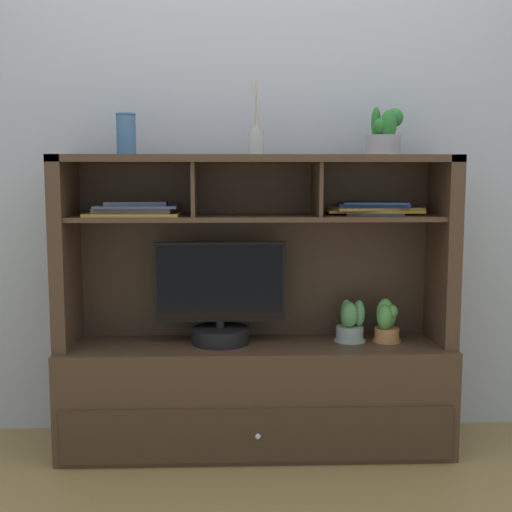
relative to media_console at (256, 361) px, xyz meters
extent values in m
cube|color=olive|center=(0.00, -0.01, -0.39)|extent=(6.00, 6.00, 0.02)
cube|color=#A9B1BC|center=(0.00, 0.23, 1.02)|extent=(6.00, 0.02, 2.80)
cube|color=#443021|center=(0.00, -0.01, -0.15)|extent=(1.67, 0.42, 0.46)
cube|color=#3A2B1C|center=(0.00, -0.22, -0.25)|extent=(1.60, 0.01, 0.23)
sphere|color=silver|center=(0.00, -0.24, -0.25)|extent=(0.02, 0.02, 0.02)
cube|color=#443021|center=(-0.81, -0.01, 0.49)|extent=(0.06, 0.34, 0.81)
cube|color=#443021|center=(0.81, -0.01, 0.49)|extent=(0.06, 0.34, 0.81)
cube|color=#3A2B1C|center=(0.00, 0.15, 0.47)|extent=(1.61, 0.02, 0.78)
cube|color=#443021|center=(0.00, -0.01, 0.87)|extent=(1.67, 0.34, 0.03)
cube|color=#443021|center=(0.00, -0.01, 0.63)|extent=(1.55, 0.31, 0.02)
cube|color=#443021|center=(-0.26, -0.01, 0.75)|extent=(0.02, 0.29, 0.22)
cube|color=#443021|center=(0.26, -0.01, 0.75)|extent=(0.02, 0.29, 0.22)
cylinder|color=black|center=(-0.16, -0.01, 0.12)|extent=(0.25, 0.25, 0.07)
cylinder|color=black|center=(-0.16, -0.01, 0.17)|extent=(0.04, 0.04, 0.03)
cube|color=black|center=(-0.16, -0.01, 0.35)|extent=(0.56, 0.03, 0.34)
cube|color=black|center=(-0.16, -0.03, 0.35)|extent=(0.53, 0.00, 0.31)
cylinder|color=gray|center=(0.41, 0.01, 0.12)|extent=(0.12, 0.12, 0.07)
cylinder|color=gray|center=(0.41, 0.01, 0.09)|extent=(0.14, 0.14, 0.01)
ellipsoid|color=#539255|center=(0.45, 0.01, 0.21)|extent=(0.05, 0.07, 0.12)
ellipsoid|color=#539255|center=(0.40, 0.03, 0.20)|extent=(0.05, 0.07, 0.13)
ellipsoid|color=#539255|center=(0.41, -0.01, 0.20)|extent=(0.07, 0.07, 0.11)
cylinder|color=#B17442|center=(0.57, 0.00, 0.11)|extent=(0.11, 0.11, 0.06)
cylinder|color=#B17442|center=(0.57, 0.00, 0.09)|extent=(0.12, 0.12, 0.01)
ellipsoid|color=#529B49|center=(0.59, -0.01, 0.20)|extent=(0.04, 0.04, 0.07)
ellipsoid|color=#529B49|center=(0.58, 0.01, 0.18)|extent=(0.06, 0.06, 0.10)
ellipsoid|color=#529B49|center=(0.57, 0.01, 0.19)|extent=(0.04, 0.08, 0.08)
ellipsoid|color=#529B49|center=(0.56, 0.00, 0.21)|extent=(0.07, 0.06, 0.13)
ellipsoid|color=#529B49|center=(0.56, -0.03, 0.20)|extent=(0.07, 0.07, 0.11)
ellipsoid|color=#529B49|center=(0.59, -0.02, 0.22)|extent=(0.06, 0.05, 0.06)
cube|color=#363C4B|center=(0.51, 0.04, 0.64)|extent=(0.25, 0.22, 0.01)
cube|color=gold|center=(0.52, 0.03, 0.65)|extent=(0.41, 0.19, 0.01)
cube|color=gold|center=(0.52, 0.04, 0.66)|extent=(0.40, 0.24, 0.01)
cube|color=#294D89|center=(0.51, 0.04, 0.67)|extent=(0.31, 0.18, 0.02)
cube|color=navy|center=(0.52, 0.03, 0.69)|extent=(0.30, 0.22, 0.01)
cube|color=#BA8C33|center=(-0.51, -0.04, 0.64)|extent=(0.39, 0.20, 0.01)
cube|color=slate|center=(-0.51, -0.02, 0.66)|extent=(0.33, 0.16, 0.02)
cube|color=#37457D|center=(-0.50, -0.03, 0.67)|extent=(0.35, 0.20, 0.01)
cube|color=#3A3F4E|center=(-0.50, -0.02, 0.69)|extent=(0.26, 0.16, 0.02)
cylinder|color=#ABB2B2|center=(0.00, 0.00, 0.94)|extent=(0.07, 0.07, 0.10)
cylinder|color=#ABB2B2|center=(0.00, 0.00, 1.00)|extent=(0.03, 0.03, 0.02)
cylinder|color=tan|center=(0.00, 0.00, 1.09)|extent=(0.00, 0.02, 0.20)
cylinder|color=tan|center=(0.00, 0.01, 1.09)|extent=(0.02, 0.00, 0.20)
cylinder|color=tan|center=(0.00, 0.00, 1.09)|extent=(0.00, 0.04, 0.20)
cylinder|color=tan|center=(0.00, 0.00, 1.09)|extent=(0.04, 0.00, 0.20)
cylinder|color=gray|center=(0.54, 0.02, 0.93)|extent=(0.15, 0.15, 0.09)
cylinder|color=gray|center=(0.54, 0.02, 0.89)|extent=(0.17, 0.17, 0.01)
ellipsoid|color=#266D2A|center=(0.59, 0.03, 1.05)|extent=(0.08, 0.08, 0.08)
ellipsoid|color=#266D2A|center=(0.56, 0.06, 1.00)|extent=(0.04, 0.06, 0.13)
ellipsoid|color=#266D2A|center=(0.52, 0.05, 1.03)|extent=(0.04, 0.05, 0.14)
ellipsoid|color=#266D2A|center=(0.52, -0.01, 1.01)|extent=(0.06, 0.05, 0.07)
ellipsoid|color=#266D2A|center=(0.56, 0.00, 1.02)|extent=(0.07, 0.07, 0.13)
cylinder|color=#3C648E|center=(-0.54, 0.01, 0.97)|extent=(0.08, 0.08, 0.16)
torus|color=#3C648E|center=(-0.54, 0.01, 1.06)|extent=(0.08, 0.08, 0.01)
camera|label=1|loc=(-0.09, -2.78, 0.80)|focal=45.87mm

